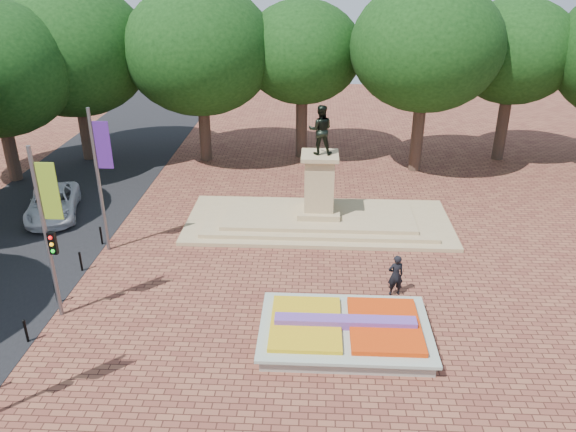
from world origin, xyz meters
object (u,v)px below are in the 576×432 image
object	(u,v)px
flower_bed	(345,330)
van	(53,203)
pedestrian	(396,275)
monument	(319,208)

from	to	relation	value
flower_bed	van	world-z (taller)	van
flower_bed	pedestrian	size ratio (longest dim) A/B	3.40
flower_bed	monument	xyz separation A→B (m)	(-1.03, 10.00, 0.50)
flower_bed	van	bearing A→B (deg)	146.65
flower_bed	pedestrian	distance (m)	3.89
monument	van	xyz separation A→B (m)	(-14.52, 0.23, -0.14)
monument	pedestrian	world-z (taller)	monument
monument	pedestrian	size ratio (longest dim) A/B	7.56
van	pedestrian	size ratio (longest dim) A/B	2.87
van	monument	bearing A→B (deg)	-18.16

